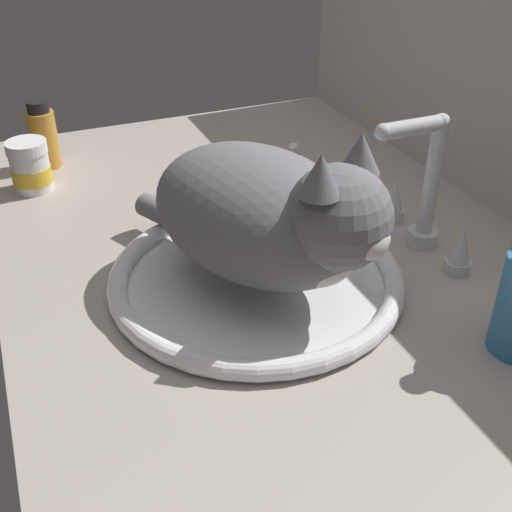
{
  "coord_description": "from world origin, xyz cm",
  "views": [
    {
      "loc": [
        60.13,
        -29.21,
        46.88
      ],
      "look_at": [
        2.59,
        -4.91,
        7.0
      ],
      "focal_mm": 44.3,
      "sensor_mm": 36.0,
      "label": 1
    }
  ],
  "objects_px": {
    "faucet": "(424,197)",
    "sink_basin": "(256,277)",
    "cat": "(271,216)",
    "amber_bottle": "(43,136)",
    "pill_bottle": "(30,168)",
    "toothbrush": "(286,171)"
  },
  "relations": [
    {
      "from": "faucet",
      "to": "sink_basin",
      "type": "bearing_deg",
      "value": -90.0
    },
    {
      "from": "cat",
      "to": "faucet",
      "type": "bearing_deg",
      "value": 95.19
    },
    {
      "from": "cat",
      "to": "amber_bottle",
      "type": "height_order",
      "value": "cat"
    },
    {
      "from": "pill_bottle",
      "to": "toothbrush",
      "type": "bearing_deg",
      "value": 74.91
    },
    {
      "from": "amber_bottle",
      "to": "toothbrush",
      "type": "height_order",
      "value": "amber_bottle"
    },
    {
      "from": "amber_bottle",
      "to": "faucet",
      "type": "bearing_deg",
      "value": 42.77
    },
    {
      "from": "toothbrush",
      "to": "sink_basin",
      "type": "bearing_deg",
      "value": -31.76
    },
    {
      "from": "sink_basin",
      "to": "cat",
      "type": "height_order",
      "value": "cat"
    },
    {
      "from": "pill_bottle",
      "to": "amber_bottle",
      "type": "distance_m",
      "value": 0.09
    },
    {
      "from": "faucet",
      "to": "toothbrush",
      "type": "xyz_separation_m",
      "value": [
        -0.27,
        -0.07,
        -0.07
      ]
    },
    {
      "from": "sink_basin",
      "to": "faucet",
      "type": "relative_size",
      "value": 1.96
    },
    {
      "from": "faucet",
      "to": "amber_bottle",
      "type": "distance_m",
      "value": 0.61
    },
    {
      "from": "faucet",
      "to": "toothbrush",
      "type": "distance_m",
      "value": 0.28
    },
    {
      "from": "amber_bottle",
      "to": "sink_basin",
      "type": "bearing_deg",
      "value": 22.33
    },
    {
      "from": "faucet",
      "to": "pill_bottle",
      "type": "xyz_separation_m",
      "value": [
        -0.37,
        -0.45,
        -0.03
      ]
    },
    {
      "from": "faucet",
      "to": "amber_bottle",
      "type": "xyz_separation_m",
      "value": [
        -0.45,
        -0.42,
        -0.02
      ]
    },
    {
      "from": "faucet",
      "to": "toothbrush",
      "type": "bearing_deg",
      "value": -165.83
    },
    {
      "from": "faucet",
      "to": "cat",
      "type": "height_order",
      "value": "cat"
    },
    {
      "from": "sink_basin",
      "to": "amber_bottle",
      "type": "distance_m",
      "value": 0.49
    },
    {
      "from": "cat",
      "to": "toothbrush",
      "type": "relative_size",
      "value": 2.08
    },
    {
      "from": "sink_basin",
      "to": "amber_bottle",
      "type": "xyz_separation_m",
      "value": [
        -0.45,
        -0.18,
        0.04
      ]
    },
    {
      "from": "sink_basin",
      "to": "toothbrush",
      "type": "bearing_deg",
      "value": 148.24
    }
  ]
}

